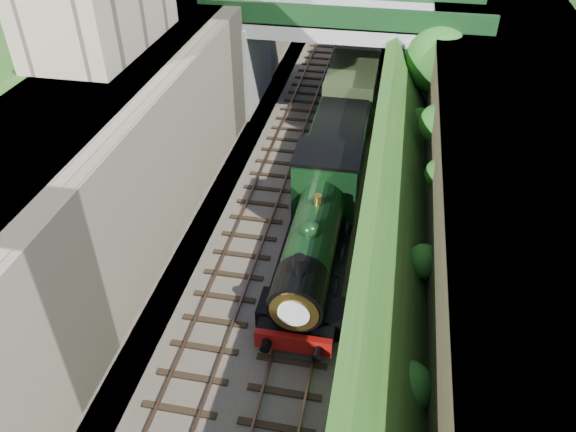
{
  "coord_description": "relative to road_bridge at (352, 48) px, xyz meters",
  "views": [
    {
      "loc": [
        3.51,
        -9.19,
        15.98
      ],
      "look_at": [
        0.0,
        8.73,
        2.45
      ],
      "focal_mm": 35.0,
      "sensor_mm": 36.0,
      "label": 1
    }
  ],
  "objects": [
    {
      "name": "road_bridge",
      "position": [
        0.0,
        0.0,
        0.0
      ],
      "size": [
        16.0,
        6.4,
        7.25
      ],
      "color": "gray",
      "rests_on": "ground"
    },
    {
      "name": "embankment_slope",
      "position": [
        4.0,
        -2.9,
        -1.4
      ],
      "size": [
        4.56,
        91.31,
        6.36
      ],
      "color": "#1E4714",
      "rests_on": "ground"
    },
    {
      "name": "retaining_wall",
      "position": [
        -6.44,
        -4.0,
        -0.58
      ],
      "size": [
        1.0,
        90.0,
        7.0
      ],
      "primitive_type": "cube",
      "color": "#756B56",
      "rests_on": "ground"
    },
    {
      "name": "track_right",
      "position": [
        0.26,
        -4.0,
        -3.83
      ],
      "size": [
        2.5,
        90.0,
        0.2
      ],
      "color": "black",
      "rests_on": "trackbed"
    },
    {
      "name": "tender",
      "position": [
        0.26,
        -8.16,
        -2.46
      ],
      "size": [
        2.7,
        6.0,
        3.05
      ],
      "color": "black",
      "rests_on": "trackbed"
    },
    {
      "name": "coach_front",
      "position": [
        0.26,
        4.44,
        -2.03
      ],
      "size": [
        2.9,
        18.0,
        3.7
      ],
      "color": "black",
      "rests_on": "trackbed"
    },
    {
      "name": "street_plateau_left",
      "position": [
        -9.94,
        -4.0,
        -0.58
      ],
      "size": [
        6.0,
        90.0,
        7.0
      ],
      "primitive_type": "cube",
      "color": "#262628",
      "rests_on": "ground"
    },
    {
      "name": "tree",
      "position": [
        4.97,
        -2.9,
        0.57
      ],
      "size": [
        3.6,
        3.8,
        6.6
      ],
      "color": "black",
      "rests_on": "ground"
    },
    {
      "name": "building_near",
      "position": [
        -10.44,
        -10.0,
        4.92
      ],
      "size": [
        4.0,
        8.0,
        4.0
      ],
      "primitive_type": "cube",
      "color": "gray",
      "rests_on": "street_plateau_left"
    },
    {
      "name": "locomotive",
      "position": [
        0.26,
        -15.53,
        -2.18
      ],
      "size": [
        3.1,
        10.23,
        3.83
      ],
      "color": "black",
      "rests_on": "trackbed"
    },
    {
      "name": "track_left",
      "position": [
        -2.94,
        -4.0,
        -3.83
      ],
      "size": [
        2.5,
        90.0,
        0.2
      ],
      "color": "black",
      "rests_on": "trackbed"
    },
    {
      "name": "street_plateau_right",
      "position": [
        8.56,
        -4.0,
        -0.95
      ],
      "size": [
        8.0,
        90.0,
        6.25
      ],
      "primitive_type": "cube",
      "color": "#262628",
      "rests_on": "ground"
    },
    {
      "name": "trackbed",
      "position": [
        -0.94,
        -4.0,
        -3.98
      ],
      "size": [
        10.0,
        90.0,
        0.2
      ],
      "primitive_type": "cube",
      "color": "#473F38",
      "rests_on": "ground"
    }
  ]
}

